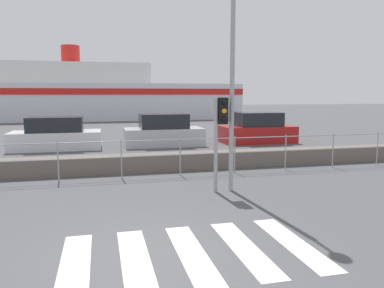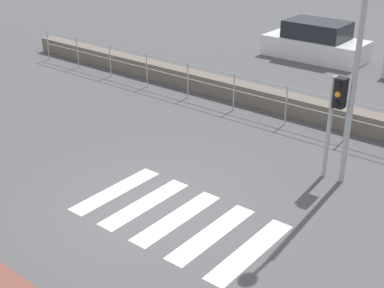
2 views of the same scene
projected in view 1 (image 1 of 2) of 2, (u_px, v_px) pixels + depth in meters
The scene contains 10 objects.
ground_plane at pixel (143, 258), 5.83m from camera, with size 160.00×160.00×0.00m, color #4C4C4F.
crosswalk at pixel (192, 253), 6.02m from camera, with size 4.05×2.40×0.01m.
seawall at pixel (120, 164), 12.17m from camera, with size 24.18×0.55×0.58m.
harbor_fence at pixel (121, 153), 11.26m from camera, with size 21.80×0.04×1.20m.
traffic_light_far at pixel (220, 123), 9.59m from camera, with size 0.34×0.32×2.46m.
streetlamp at pixel (236, 50), 9.26m from camera, with size 0.32×1.14×5.83m.
ferry_boat at pixel (99, 96), 38.39m from camera, with size 27.11×8.00×7.34m.
parked_car_white at pixel (56, 135), 17.35m from camera, with size 4.04×1.87×1.51m.
parked_car_silver at pixel (164, 132), 18.54m from camera, with size 3.86×1.78×1.58m.
parked_car_red at pixel (257, 130), 19.72m from camera, with size 3.80×1.90×1.60m.
Camera 1 is at (-0.59, -5.57, 2.54)m, focal length 35.00 mm.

